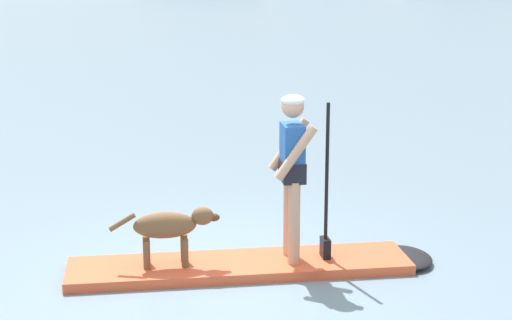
% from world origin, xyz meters
% --- Properties ---
extents(ground_plane, '(400.00, 400.00, 0.00)m').
position_xyz_m(ground_plane, '(0.00, 0.00, 0.00)').
color(ground_plane, slate).
extents(paddleboard, '(3.74, 1.80, 0.10)m').
position_xyz_m(paddleboard, '(0.22, 0.07, 0.05)').
color(paddleboard, '#E55933').
rests_on(paddleboard, ground_plane).
extents(person_paddler, '(0.67, 0.57, 1.67)m').
position_xyz_m(person_paddler, '(0.51, 0.16, 1.07)').
color(person_paddler, tan).
rests_on(person_paddler, paddleboard).
extents(dog, '(1.05, 0.42, 0.58)m').
position_xyz_m(dog, '(-0.65, -0.21, 0.49)').
color(dog, brown).
rests_on(dog, paddleboard).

